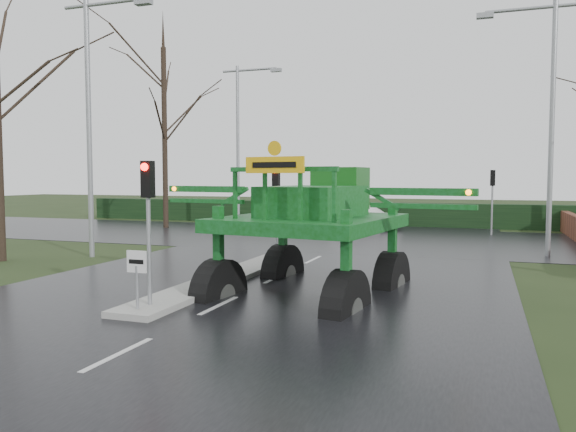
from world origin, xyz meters
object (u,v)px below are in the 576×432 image
(street_light_left_near, at_px, (95,103))
(crop_sprayer, at_px, (223,206))
(traffic_signal_near, at_px, (148,201))
(street_light_left_far, at_px, (242,131))
(traffic_signal_far, at_px, (492,187))
(traffic_signal_mid, at_px, (276,192))
(white_sedan, at_px, (365,229))
(keep_left_sign, at_px, (137,270))
(street_light_right, at_px, (544,104))

(street_light_left_near, relative_size, crop_sprayer, 1.12)
(traffic_signal_near, height_order, street_light_left_near, street_light_left_near)
(street_light_left_near, height_order, street_light_left_far, same)
(traffic_signal_near, xyz_separation_m, traffic_signal_far, (7.80, 21.02, 0.00))
(traffic_signal_near, distance_m, traffic_signal_mid, 8.50)
(white_sedan, bearing_deg, traffic_signal_far, -79.04)
(crop_sprayer, bearing_deg, keep_left_sign, -98.54)
(crop_sprayer, bearing_deg, traffic_signal_mid, 105.97)
(street_light_left_near, relative_size, white_sedan, 2.34)
(street_light_left_near, height_order, crop_sprayer, street_light_left_near)
(keep_left_sign, xyz_separation_m, street_light_left_far, (-6.89, 21.50, 4.93))
(traffic_signal_mid, relative_size, street_light_right, 0.35)
(street_light_left_near, xyz_separation_m, white_sedan, (7.52, 15.10, -5.99))
(keep_left_sign, height_order, white_sedan, keep_left_sign)
(keep_left_sign, xyz_separation_m, street_light_left_near, (-6.89, 7.50, 4.93))
(traffic_signal_mid, bearing_deg, street_light_right, 25.40)
(white_sedan, bearing_deg, street_light_right, -116.13)
(street_light_right, distance_m, white_sedan, 14.05)
(crop_sprayer, height_order, white_sedan, crop_sprayer)
(street_light_left_near, bearing_deg, traffic_signal_near, -45.47)
(traffic_signal_far, xyz_separation_m, street_light_left_far, (-14.69, -0.01, 3.40))
(white_sedan, bearing_deg, crop_sprayer, -159.79)
(keep_left_sign, bearing_deg, street_light_left_far, 107.78)
(street_light_left_far, bearing_deg, white_sedan, 8.33)
(keep_left_sign, xyz_separation_m, traffic_signal_mid, (0.00, 8.99, 1.53))
(keep_left_sign, distance_m, street_light_right, 17.23)
(street_light_left_near, distance_m, street_light_right, 17.45)
(traffic_signal_far, bearing_deg, traffic_signal_near, 69.64)
(street_light_right, height_order, street_light_left_far, same)
(street_light_left_far, bearing_deg, traffic_signal_far, 0.03)
(street_light_left_far, bearing_deg, crop_sprayer, -67.60)
(traffic_signal_mid, distance_m, street_light_left_near, 7.83)
(street_light_left_near, bearing_deg, traffic_signal_far, 43.63)
(keep_left_sign, distance_m, traffic_signal_near, 1.61)
(traffic_signal_near, relative_size, white_sedan, 0.82)
(keep_left_sign, height_order, traffic_signal_mid, traffic_signal_mid)
(traffic_signal_near, bearing_deg, crop_sprayer, 69.68)
(keep_left_sign, xyz_separation_m, white_sedan, (0.63, 22.60, -1.06))
(traffic_signal_near, height_order, street_light_right, street_light_right)
(keep_left_sign, xyz_separation_m, street_light_right, (9.49, 13.50, 4.93))
(traffic_signal_far, height_order, crop_sprayer, crop_sprayer)
(traffic_signal_mid, distance_m, traffic_signal_far, 14.75)
(traffic_signal_far, xyz_separation_m, crop_sprayer, (-6.97, -18.76, -0.21))
(traffic_signal_mid, xyz_separation_m, traffic_signal_far, (7.80, 12.52, 0.00))
(traffic_signal_far, relative_size, street_light_right, 0.35)
(traffic_signal_near, relative_size, traffic_signal_far, 1.00)
(keep_left_sign, bearing_deg, white_sedan, 88.41)
(traffic_signal_near, height_order, traffic_signal_far, same)
(white_sedan, bearing_deg, keep_left_sign, -161.97)
(traffic_signal_near, relative_size, street_light_right, 0.35)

